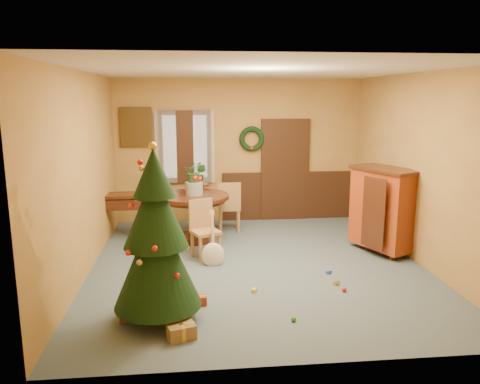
{
  "coord_description": "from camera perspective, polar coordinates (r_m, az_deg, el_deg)",
  "views": [
    {
      "loc": [
        -0.96,
        -6.75,
        2.53
      ],
      "look_at": [
        -0.22,
        0.4,
        1.07
      ],
      "focal_mm": 35.0,
      "sensor_mm": 36.0,
      "label": 1
    }
  ],
  "objects": [
    {
      "name": "gift_d",
      "position": [
        5.97,
        -5.66,
        -13.04
      ],
      "size": [
        0.32,
        0.15,
        0.11
      ],
      "color": "maroon",
      "rests_on": "floor"
    },
    {
      "name": "gift_b",
      "position": [
        6.28,
        -11.14,
        -11.44
      ],
      "size": [
        0.21,
        0.21,
        0.21
      ],
      "color": "maroon",
      "rests_on": "floor"
    },
    {
      "name": "toy_c",
      "position": [
        6.3,
        1.75,
        -11.92
      ],
      "size": [
        0.09,
        0.09,
        0.05
      ],
      "primitive_type": "cube",
      "rotation": [
        0.0,
        0.0,
        1.0
      ],
      "color": "yellow",
      "rests_on": "floor"
    },
    {
      "name": "toy_a",
      "position": [
        7.03,
        10.75,
        -9.57
      ],
      "size": [
        0.09,
        0.08,
        0.05
      ],
      "primitive_type": "cube",
      "rotation": [
        0.0,
        0.0,
        0.47
      ],
      "color": "#2654A5",
      "rests_on": "floor"
    },
    {
      "name": "writing_desk",
      "position": [
        8.73,
        -13.57,
        -1.5
      ],
      "size": [
        0.93,
        0.47,
        0.82
      ],
      "color": "black",
      "rests_on": "floor"
    },
    {
      "name": "gift_c",
      "position": [
        5.75,
        -13.43,
        -14.21
      ],
      "size": [
        0.29,
        0.25,
        0.14
      ],
      "color": "brown",
      "rests_on": "floor"
    },
    {
      "name": "chair_far",
      "position": [
        8.88,
        -1.3,
        -1.59
      ],
      "size": [
        0.43,
        0.43,
        0.97
      ],
      "color": "olive",
      "rests_on": "floor"
    },
    {
      "name": "chair_near",
      "position": [
        7.5,
        -4.46,
        -4.25
      ],
      "size": [
        0.53,
        0.53,
        0.93
      ],
      "color": "olive",
      "rests_on": "floor"
    },
    {
      "name": "toy_e",
      "position": [
        6.66,
        11.66,
        -10.83
      ],
      "size": [
        0.09,
        0.08,
        0.05
      ],
      "primitive_type": "cube",
      "rotation": [
        0.0,
        0.0,
        0.53
      ],
      "color": "gold",
      "rests_on": "floor"
    },
    {
      "name": "sideboard",
      "position": [
        8.03,
        17.08,
        -1.8
      ],
      "size": [
        0.98,
        1.24,
        1.41
      ],
      "color": "#4E1B09",
      "rests_on": "floor"
    },
    {
      "name": "gift_a",
      "position": [
        5.25,
        -7.17,
        -16.46
      ],
      "size": [
        0.34,
        0.29,
        0.16
      ],
      "color": "brown",
      "rests_on": "floor"
    },
    {
      "name": "dining_table",
      "position": [
        8.32,
        -5.57,
        -2.05
      ],
      "size": [
        1.23,
        1.23,
        0.84
      ],
      "color": "black",
      "rests_on": "floor"
    },
    {
      "name": "christmas_tree",
      "position": [
        5.33,
        -10.19,
        -5.61
      ],
      "size": [
        1.0,
        1.0,
        2.06
      ],
      "color": "#382111",
      "rests_on": "floor"
    },
    {
      "name": "toy_b",
      "position": [
        5.59,
        6.55,
        -15.13
      ],
      "size": [
        0.06,
        0.06,
        0.06
      ],
      "primitive_type": "sphere",
      "color": "#258624",
      "rests_on": "floor"
    },
    {
      "name": "centerpiece_plant",
      "position": [
        8.19,
        -5.66,
        2.45
      ],
      "size": [
        0.33,
        0.28,
        0.37
      ],
      "primitive_type": "imported",
      "color": "#1E4C23",
      "rests_on": "urn"
    },
    {
      "name": "toy_d",
      "position": [
        6.46,
        12.59,
        -11.54
      ],
      "size": [
        0.06,
        0.06,
        0.06
      ],
      "primitive_type": "sphere",
      "color": "red",
      "rests_on": "floor"
    },
    {
      "name": "urn",
      "position": [
        8.24,
        -5.62,
        0.43
      ],
      "size": [
        0.31,
        0.31,
        0.23
      ],
      "primitive_type": "cylinder",
      "color": "slate",
      "rests_on": "dining_table"
    },
    {
      "name": "stand_plant",
      "position": [
        8.92,
        -4.84,
        2.21
      ],
      "size": [
        0.26,
        0.24,
        0.39
      ],
      "primitive_type": "imported",
      "rotation": [
        0.0,
        0.0,
        -0.37
      ],
      "color": "#19471E",
      "rests_on": "plant_stand"
    },
    {
      "name": "guitar",
      "position": [
        7.13,
        -3.32,
        -5.86
      ],
      "size": [
        0.46,
        0.59,
        0.79
      ],
      "primitive_type": null,
      "rotation": [
        -0.49,
        0.0,
        0.24
      ],
      "color": "beige",
      "rests_on": "floor"
    },
    {
      "name": "plant_stand",
      "position": [
        9.02,
        -4.79,
        -1.14
      ],
      "size": [
        0.35,
        0.35,
        0.9
      ],
      "color": "black",
      "rests_on": "floor"
    },
    {
      "name": "room_envelope",
      "position": [
        9.63,
        1.14,
        3.04
      ],
      "size": [
        5.5,
        5.5,
        5.5
      ],
      "color": "#3D4C59",
      "rests_on": "ground"
    }
  ]
}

